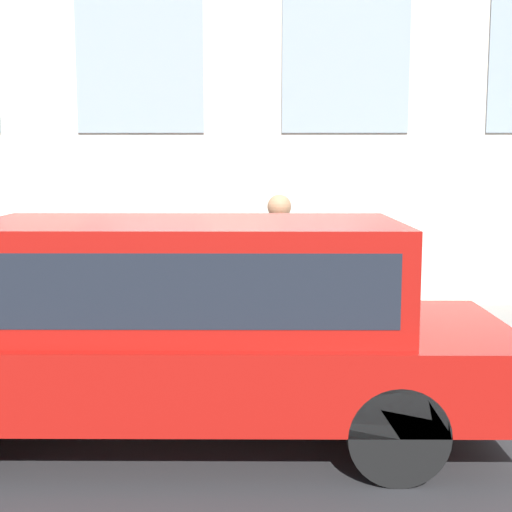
{
  "coord_description": "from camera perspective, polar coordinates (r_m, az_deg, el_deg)",
  "views": [
    {
      "loc": [
        -6.72,
        -0.24,
        2.19
      ],
      "look_at": [
        0.89,
        -0.2,
        1.16
      ],
      "focal_mm": 50.0,
      "sensor_mm": 36.0,
      "label": 1
    }
  ],
  "objects": [
    {
      "name": "fire_hydrant",
      "position": [
        7.6,
        -1.93,
        -4.93
      ],
      "size": [
        0.28,
        0.41,
        0.71
      ],
      "color": "gray",
      "rests_on": "sidewalk"
    },
    {
      "name": "sidewalk",
      "position": [
        8.56,
        -1.28,
        -6.55
      ],
      "size": [
        3.15,
        60.0,
        0.17
      ],
      "color": "gray",
      "rests_on": "ground_plane"
    },
    {
      "name": "ground_plane",
      "position": [
        7.08,
        -1.65,
        -10.35
      ],
      "size": [
        80.0,
        80.0,
        0.0
      ],
      "primitive_type": "plane",
      "color": "#2D2D30"
    },
    {
      "name": "parked_truck_red_near",
      "position": [
        5.62,
        -5.99,
        -4.71
      ],
      "size": [
        1.85,
        5.22,
        1.73
      ],
      "color": "black",
      "rests_on": "ground_plane"
    },
    {
      "name": "person",
      "position": [
        7.88,
        1.86,
        0.16
      ],
      "size": [
        0.4,
        0.26,
        1.65
      ],
      "rotation": [
        0.0,
        0.0,
        0.02
      ],
      "color": "#232328",
      "rests_on": "sidewalk"
    }
  ]
}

